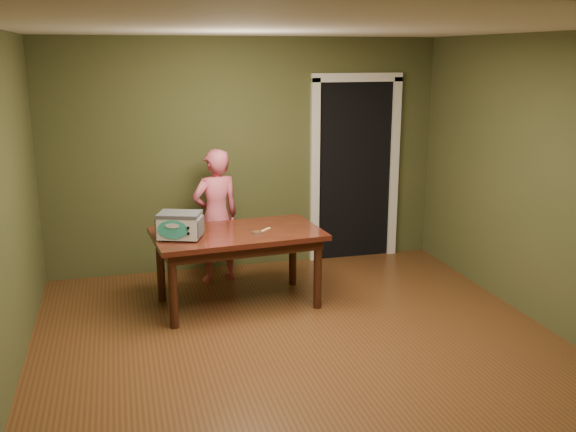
# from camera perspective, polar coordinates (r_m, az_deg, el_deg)

# --- Properties ---
(floor) EXTENTS (5.00, 5.00, 0.00)m
(floor) POSITION_cam_1_polar(r_m,az_deg,el_deg) (5.36, 1.97, -12.54)
(floor) COLOR brown
(floor) RESTS_ON ground
(room_shell) EXTENTS (4.52, 5.02, 2.61)m
(room_shell) POSITION_cam_1_polar(r_m,az_deg,el_deg) (4.84, 2.14, 5.82)
(room_shell) COLOR #484926
(room_shell) RESTS_ON ground
(doorway) EXTENTS (1.10, 0.66, 2.25)m
(doorway) POSITION_cam_1_polar(r_m,az_deg,el_deg) (7.95, 5.18, 4.35)
(doorway) COLOR black
(doorway) RESTS_ON ground
(dining_table) EXTENTS (1.67, 1.03, 0.75)m
(dining_table) POSITION_cam_1_polar(r_m,az_deg,el_deg) (6.23, -4.51, -2.25)
(dining_table) COLOR #37130C
(dining_table) RESTS_ON floor
(toy_oven) EXTENTS (0.46, 0.38, 0.25)m
(toy_oven) POSITION_cam_1_polar(r_m,az_deg,el_deg) (5.99, -9.60, -0.76)
(toy_oven) COLOR #4C4F54
(toy_oven) RESTS_ON dining_table
(baking_pan) EXTENTS (0.10, 0.10, 0.02)m
(baking_pan) POSITION_cam_1_polar(r_m,az_deg,el_deg) (6.11, -2.75, -1.47)
(baking_pan) COLOR silver
(baking_pan) RESTS_ON dining_table
(spatula) EXTENTS (0.14, 0.15, 0.01)m
(spatula) POSITION_cam_1_polar(r_m,az_deg,el_deg) (6.22, -2.06, -1.24)
(spatula) COLOR #F8CC6B
(spatula) RESTS_ON dining_table
(child) EXTENTS (0.60, 0.47, 1.45)m
(child) POSITION_cam_1_polar(r_m,az_deg,el_deg) (6.91, -6.41, -0.01)
(child) COLOR #D85970
(child) RESTS_ON floor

